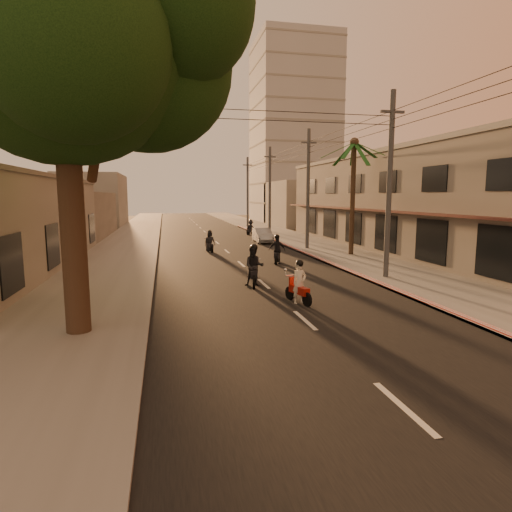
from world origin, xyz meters
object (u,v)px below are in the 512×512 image
at_px(scooter_mid_b, 277,250).
at_px(palm_tree, 354,149).
at_px(scooter_red, 299,284).
at_px(scooter_far_a, 210,242).
at_px(scooter_far_b, 251,228).
at_px(parked_car, 263,235).
at_px(broadleaf_tree, 78,34).
at_px(scooter_mid_a, 254,267).

bearing_deg(scooter_mid_b, palm_tree, 40.37).
height_order(scooter_red, scooter_far_a, scooter_red).
bearing_deg(scooter_far_b, parked_car, -106.87).
relative_size(scooter_red, scooter_far_a, 1.03).
bearing_deg(broadleaf_tree, scooter_red, 16.25).
xyz_separation_m(broadleaf_tree, parked_car, (10.56, 23.31, -7.84)).
xyz_separation_m(palm_tree, scooter_far_b, (-3.80, 16.02, -6.38)).
bearing_deg(scooter_far_a, scooter_mid_a, -96.56).
distance_m(scooter_mid_b, scooter_far_b, 18.40).
bearing_deg(palm_tree, parked_car, 113.17).
height_order(scooter_mid_a, scooter_far_b, scooter_mid_a).
height_order(scooter_mid_b, parked_car, scooter_mid_b).
xyz_separation_m(scooter_red, scooter_mid_b, (1.65, 9.52, 0.06)).
relative_size(broadleaf_tree, scooter_far_b, 7.20).
height_order(scooter_red, scooter_mid_a, scooter_mid_a).
bearing_deg(scooter_red, scooter_mid_a, 90.99).
xyz_separation_m(scooter_mid_b, scooter_far_a, (-3.42, 6.22, -0.08)).
height_order(palm_tree, scooter_far_a, palm_tree).
height_order(broadleaf_tree, scooter_mid_b, broadleaf_tree).
xyz_separation_m(broadleaf_tree, scooter_far_b, (10.81, 29.88, -7.70)).
height_order(broadleaf_tree, scooter_red, broadleaf_tree).
relative_size(scooter_far_b, parked_car, 0.43).
xyz_separation_m(palm_tree, scooter_mid_a, (-8.52, -8.31, -6.27)).
bearing_deg(broadleaf_tree, scooter_mid_b, 52.92).
bearing_deg(broadleaf_tree, parked_car, 65.62).
bearing_deg(scooter_far_a, scooter_far_b, 55.62).
bearing_deg(parked_car, scooter_far_b, 90.69).
bearing_deg(scooter_mid_a, scooter_far_a, 105.90).
height_order(palm_tree, scooter_mid_b, palm_tree).
xyz_separation_m(scooter_red, scooter_far_a, (-1.77, 15.74, -0.02)).
bearing_deg(scooter_far_b, scooter_mid_b, -111.12).
xyz_separation_m(scooter_mid_a, parked_car, (4.47, 17.77, -0.24)).
bearing_deg(scooter_mid_a, scooter_mid_b, 78.62).
bearing_deg(scooter_far_b, scooter_red, -112.29).
height_order(scooter_mid_a, scooter_far_a, scooter_mid_a).
height_order(palm_tree, parked_car, palm_tree).
distance_m(palm_tree, scooter_far_a, 11.94).
relative_size(palm_tree, scooter_mid_b, 4.55).
height_order(scooter_far_a, parked_car, scooter_far_a).
bearing_deg(scooter_far_a, scooter_red, -93.61).
relative_size(scooter_far_a, parked_car, 0.42).
relative_size(scooter_red, scooter_mid_b, 0.95).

